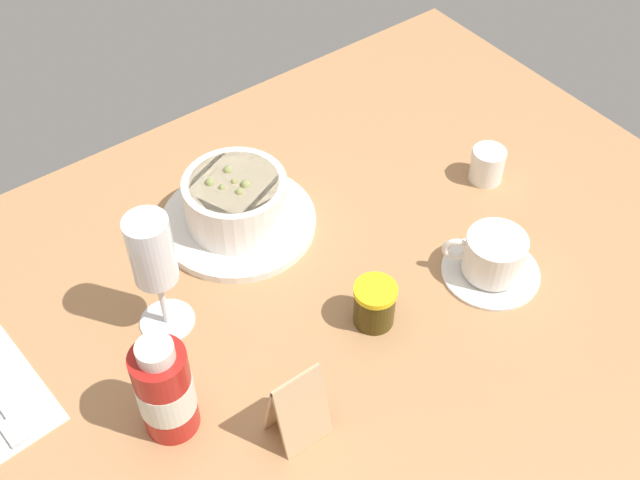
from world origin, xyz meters
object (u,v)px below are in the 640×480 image
Objects in this scene: wine_glass at (153,257)px; sauce_bottle_red at (165,390)px; porridge_bowl at (236,205)px; jam_jar at (375,304)px; coffee_cup at (493,258)px; creamer_jug at (487,164)px; menu_card at (297,405)px.

wine_glass is 1.23× the size of sauce_bottle_red.
porridge_bowl is 3.53× the size of jam_jar.
porridge_bowl is at bearing -78.98° from jam_jar.
wine_glass reaches higher than coffee_cup.
coffee_cup is 42.23cm from wine_glass.
coffee_cup is 18.11cm from creamer_jug.
creamer_jug is 48.24cm from menu_card.
wine_glass reaches higher than sauce_bottle_red.
sauce_bottle_red is at bearing 63.38° from wine_glass.
sauce_bottle_red is at bearing -7.09° from coffee_cup.
wine_glass is 15.04cm from sauce_bottle_red.
menu_card is (-4.26, 21.49, -6.86)cm from wine_glass.
menu_card is at bearing 6.12° from coffee_cup.
jam_jar is (-20.41, 14.81, -8.84)cm from wine_glass.
sauce_bottle_red is at bearing 8.14° from creamer_jug.
wine_glass is (37.17, -17.96, 8.90)cm from coffee_cup.
porridge_bowl is at bearing -136.27° from sauce_bottle_red.
wine_glass is at bearing -78.79° from menu_card.
creamer_jug is at bearing -171.86° from sauce_bottle_red.
wine_glass is 2.94× the size of jam_jar.
coffee_cup reaches higher than creamer_jug.
coffee_cup is at bearing 47.59° from creamer_jug.
coffee_cup is 43.94cm from sauce_bottle_red.
menu_card reaches higher than porridge_bowl.
porridge_bowl is at bearing -21.51° from creamer_jug.
sauce_bottle_red reaches higher than menu_card.
porridge_bowl is 34.10cm from coffee_cup.
sauce_bottle_red is (55.67, 7.96, 3.82)cm from creamer_jug.
jam_jar is at bearing -157.55° from menu_card.
jam_jar is at bearing 175.15° from sauce_bottle_red.
menu_card is at bearing 68.95° from porridge_bowl.
porridge_bowl is at bearing -51.27° from coffee_cup.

